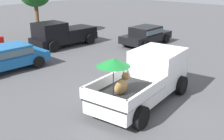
{
  "coord_description": "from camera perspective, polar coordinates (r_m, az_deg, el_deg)",
  "views": [
    {
      "loc": [
        -8.34,
        -6.06,
        4.89
      ],
      "look_at": [
        -0.18,
        1.42,
        1.1
      ],
      "focal_mm": 44.78,
      "sensor_mm": 36.0,
      "label": 1
    }
  ],
  "objects": [
    {
      "name": "parked_sedan_far",
      "position": [
        20.73,
        6.96,
        7.21
      ],
      "size": [
        4.32,
        2.01,
        1.33
      ],
      "rotation": [
        0.0,
        0.0,
        0.01
      ],
      "color": "black",
      "rests_on": "ground"
    },
    {
      "name": "pickup_truck_far",
      "position": [
        20.36,
        -10.17,
        7.22
      ],
      "size": [
        4.86,
        2.3,
        1.8
      ],
      "rotation": [
        0.0,
        0.0,
        3.11
      ],
      "color": "black",
      "rests_on": "ground"
    },
    {
      "name": "parked_sedan_near",
      "position": [
        15.93,
        -20.53,
        2.58
      ],
      "size": [
        4.33,
        2.03,
        1.33
      ],
      "rotation": [
        0.0,
        0.0,
        3.13
      ],
      "color": "black",
      "rests_on": "ground"
    },
    {
      "name": "pickup_truck_main",
      "position": [
        11.38,
        7.08,
        -1.44
      ],
      "size": [
        5.24,
        2.75,
        2.26
      ],
      "rotation": [
        0.0,
        0.0,
        0.12
      ],
      "color": "black",
      "rests_on": "ground"
    },
    {
      "name": "ground_plane",
      "position": [
        11.41,
        5.9,
        -6.59
      ],
      "size": [
        80.0,
        80.0,
        0.0
      ],
      "primitive_type": "plane",
      "color": "#4C4C4F"
    }
  ]
}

